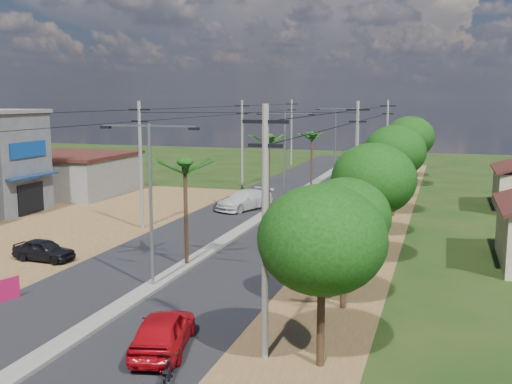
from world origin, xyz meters
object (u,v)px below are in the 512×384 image
(car_red_near, at_px, (163,332))
(moto_rider_east, at_px, (166,376))
(car_white_far, at_px, (244,200))
(roadside_sign, at_px, (7,290))
(car_silver_mid, at_px, (326,211))
(car_parked_dark, at_px, (44,250))

(car_red_near, bearing_deg, moto_rider_east, 104.40)
(car_white_far, height_order, roadside_sign, car_white_far)
(car_silver_mid, bearing_deg, roadside_sign, 86.16)
(car_white_far, height_order, moto_rider_east, car_white_far)
(moto_rider_east, bearing_deg, roadside_sign, -44.51)
(car_silver_mid, relative_size, roadside_sign, 3.95)
(car_white_far, height_order, car_parked_dark, car_white_far)
(car_parked_dark, bearing_deg, car_silver_mid, -37.37)
(car_parked_dark, bearing_deg, moto_rider_east, -128.91)
(car_white_far, bearing_deg, car_parked_dark, -84.72)
(car_red_near, xyz_separation_m, car_white_far, (-6.18, 27.59, 0.05))
(car_parked_dark, bearing_deg, car_red_near, -124.78)
(moto_rider_east, relative_size, roadside_sign, 1.54)
(car_red_near, xyz_separation_m, car_silver_mid, (1.20, 24.92, 0.05))
(car_white_far, xyz_separation_m, roadside_sign, (-3.12, -24.73, -0.28))
(car_silver_mid, distance_m, roadside_sign, 24.43)
(car_red_near, relative_size, moto_rider_east, 2.33)
(car_red_near, relative_size, car_parked_dark, 1.22)
(car_red_near, bearing_deg, car_silver_mid, -105.98)
(car_red_near, height_order, car_silver_mid, car_silver_mid)
(car_red_near, distance_m, car_white_far, 28.27)
(car_white_far, relative_size, roadside_sign, 4.46)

